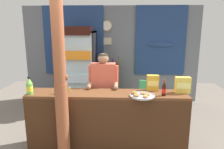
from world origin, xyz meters
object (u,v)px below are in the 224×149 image
(plastic_lawn_chair, at_px, (149,95))
(drink_fridge, at_px, (79,63))
(soda_bottle_cola, at_px, (164,89))
(snack_box_choco_powder, at_px, (153,83))
(stall_counter, at_px, (107,118))
(snack_box_instant_noodle, at_px, (183,85))
(shopkeeper, at_px, (103,84))
(timber_post, at_px, (61,87))
(pastry_tray, at_px, (142,95))
(soda_bottle_lime_soda, at_px, (30,87))
(bottle_shelf_rack, at_px, (110,81))
(banana_bunch, at_px, (63,90))

(plastic_lawn_chair, bearing_deg, drink_fridge, 161.66)
(plastic_lawn_chair, height_order, soda_bottle_cola, soda_bottle_cola)
(snack_box_choco_powder, bearing_deg, stall_counter, -160.66)
(plastic_lawn_chair, bearing_deg, snack_box_choco_powder, -95.86)
(plastic_lawn_chair, xyz_separation_m, soda_bottle_cola, (0.01, -1.46, 0.58))
(snack_box_choco_powder, bearing_deg, drink_fridge, 131.82)
(drink_fridge, xyz_separation_m, snack_box_instant_noodle, (2.02, -1.86, -0.02))
(drink_fridge, distance_m, shopkeeper, 1.64)
(drink_fridge, bearing_deg, timber_post, -85.47)
(shopkeeper, distance_m, snack_box_choco_powder, 0.89)
(drink_fridge, height_order, pastry_tray, drink_fridge)
(stall_counter, xyz_separation_m, snack_box_instant_noodle, (1.20, 0.15, 0.52))
(soda_bottle_lime_soda, xyz_separation_m, pastry_tray, (1.74, -0.05, -0.10))
(plastic_lawn_chair, bearing_deg, stall_counter, -120.89)
(snack_box_choco_powder, xyz_separation_m, pastry_tray, (-0.21, -0.34, -0.11))
(stall_counter, relative_size, drink_fridge, 1.27)
(stall_counter, distance_m, drink_fridge, 2.23)
(drink_fridge, xyz_separation_m, snack_box_choco_powder, (1.56, -1.74, -0.02))
(bottle_shelf_rack, distance_m, banana_bunch, 2.27)
(snack_box_instant_noodle, height_order, banana_bunch, snack_box_instant_noodle)
(shopkeeper, bearing_deg, snack_box_instant_noodle, -16.55)
(plastic_lawn_chair, height_order, snack_box_choco_powder, snack_box_choco_powder)
(drink_fridge, bearing_deg, pastry_tray, -57.05)
(soda_bottle_lime_soda, xyz_separation_m, banana_bunch, (0.52, 0.04, -0.06))
(plastic_lawn_chair, height_order, snack_box_instant_noodle, snack_box_instant_noodle)
(stall_counter, height_order, snack_box_instant_noodle, snack_box_instant_noodle)
(pastry_tray, bearing_deg, bottle_shelf_rack, 104.87)
(drink_fridge, height_order, snack_box_choco_powder, drink_fridge)
(bottle_shelf_rack, bearing_deg, plastic_lawn_chair, -37.58)
(snack_box_choco_powder, bearing_deg, soda_bottle_cola, -64.15)
(snack_box_choco_powder, bearing_deg, timber_post, -158.43)
(stall_counter, xyz_separation_m, soda_bottle_lime_soda, (-1.20, -0.03, 0.51))
(drink_fridge, xyz_separation_m, soda_bottle_cola, (1.69, -2.02, -0.04))
(snack_box_choco_powder, bearing_deg, plastic_lawn_chair, 84.14)
(timber_post, distance_m, shopkeeper, 0.99)
(shopkeeper, xyz_separation_m, pastry_tray, (0.63, -0.61, 0.00))
(plastic_lawn_chair, relative_size, soda_bottle_lime_soda, 3.02)
(stall_counter, height_order, soda_bottle_cola, soda_bottle_cola)
(stall_counter, relative_size, bottle_shelf_rack, 2.05)
(soda_bottle_lime_soda, bearing_deg, snack_box_instant_noodle, 4.09)
(drink_fridge, xyz_separation_m, bottle_shelf_rack, (0.76, 0.16, -0.47))
(soda_bottle_lime_soda, height_order, pastry_tray, soda_bottle_lime_soda)
(plastic_lawn_chair, bearing_deg, snack_box_instant_noodle, -75.53)
(soda_bottle_cola, bearing_deg, bottle_shelf_rack, 113.33)
(timber_post, distance_m, soda_bottle_lime_soda, 0.63)
(soda_bottle_lime_soda, bearing_deg, pastry_tray, -1.72)
(timber_post, relative_size, snack_box_choco_powder, 9.38)
(plastic_lawn_chair, distance_m, soda_bottle_lime_soda, 2.61)
(snack_box_instant_noodle, bearing_deg, soda_bottle_lime_soda, -175.91)
(timber_post, distance_m, pastry_tray, 1.20)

